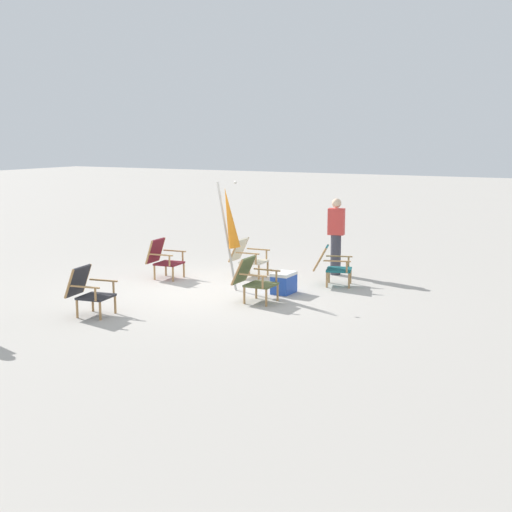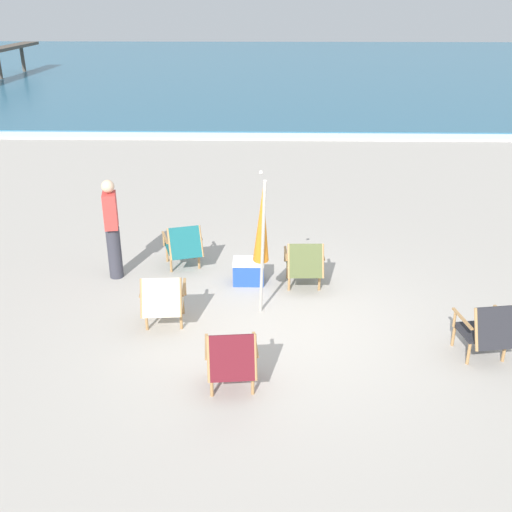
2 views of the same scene
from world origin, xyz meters
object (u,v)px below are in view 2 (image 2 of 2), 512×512
beach_chair_far_center (304,264)px  cooler_box (249,271)px  beach_chair_front_left (487,330)px  umbrella_furled_orange (262,225)px  beach_chair_front_right (184,245)px  person_near_chairs (112,229)px  beach_chair_mid_center (163,300)px  beach_chair_back_left (232,360)px

beach_chair_far_center → cooler_box: size_ratio=1.63×
beach_chair_front_left → cooler_box: beach_chair_front_left is taller
beach_chair_far_center → umbrella_furled_orange: size_ratio=0.38×
beach_chair_far_center → umbrella_furled_orange: 1.43m
beach_chair_front_right → person_near_chairs: bearing=-162.8°
beach_chair_front_left → beach_chair_mid_center: 4.19m
beach_chair_front_left → beach_chair_mid_center: (-4.13, 0.70, -0.00)m
beach_chair_front_right → person_near_chairs: 1.19m
beach_chair_far_center → person_near_chairs: bearing=173.3°
beach_chair_mid_center → cooler_box: beach_chair_mid_center is taller
beach_chair_far_center → person_near_chairs: 3.07m
beach_chair_mid_center → umbrella_furled_orange: 1.68m
beach_chair_front_left → beach_chair_back_left: bearing=-166.8°
beach_chair_far_center → beach_chair_front_left: 2.90m
person_near_chairs → cooler_box: (2.15, -0.17, -0.64)m
beach_chair_front_left → umbrella_furled_orange: (-2.80, 1.07, 0.94)m
beach_chair_back_left → person_near_chairs: (-2.06, 3.02, 0.41)m
beach_chair_front_right → cooler_box: beach_chair_front_right is taller
umbrella_furled_orange → cooler_box: bearing=102.1°
beach_chair_front_right → beach_chair_back_left: (1.00, -3.35, 0.01)m
beach_chair_far_center → beach_chair_front_left: beach_chair_front_left is taller
beach_chair_front_left → beach_chair_front_right: bearing=147.5°
beach_chair_back_left → umbrella_furled_orange: (0.31, 1.80, 0.94)m
beach_chair_front_left → person_near_chairs: person_near_chairs is taller
beach_chair_front_left → person_near_chairs: bearing=156.2°
beach_chair_back_left → beach_chair_far_center: bearing=70.3°
beach_chair_back_left → cooler_box: 2.86m
beach_chair_mid_center → person_near_chairs: bearing=123.4°
beach_chair_front_left → beach_chair_mid_center: bearing=170.3°
beach_chair_far_center → beach_chair_mid_center: (-1.98, -1.23, -0.00)m
beach_chair_back_left → person_near_chairs: 3.68m
beach_chair_front_left → cooler_box: (-3.02, 2.12, -0.23)m
beach_chair_far_center → beach_chair_back_left: beach_chair_back_left is taller
beach_chair_front_left → umbrella_furled_orange: 3.14m
beach_chair_far_center → beach_chair_back_left: size_ratio=0.97×
beach_chair_front_right → umbrella_furled_orange: bearing=-49.6°
beach_chair_far_center → person_near_chairs: person_near_chairs is taller
beach_chair_front_left → beach_chair_front_right: size_ratio=0.92×
umbrella_furled_orange → person_near_chairs: bearing=153.0°
beach_chair_back_left → cooler_box: size_ratio=1.67×
beach_chair_mid_center → beach_chair_far_center: bearing=31.9°
beach_chair_far_center → beach_chair_front_right: bearing=160.8°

